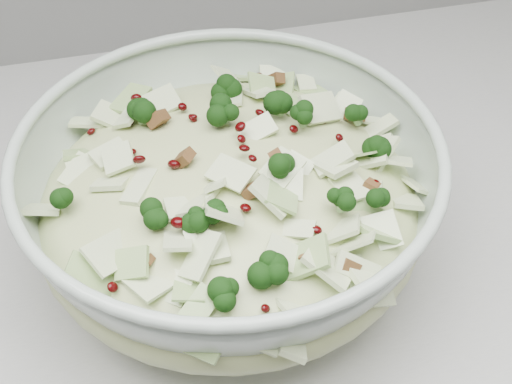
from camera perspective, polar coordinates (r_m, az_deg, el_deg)
mixing_bowl at (r=0.59m, az=-2.13°, el=-0.97°), size 0.38×0.38×0.14m
salad at (r=0.58m, az=-2.18°, el=0.59°), size 0.40×0.40×0.14m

